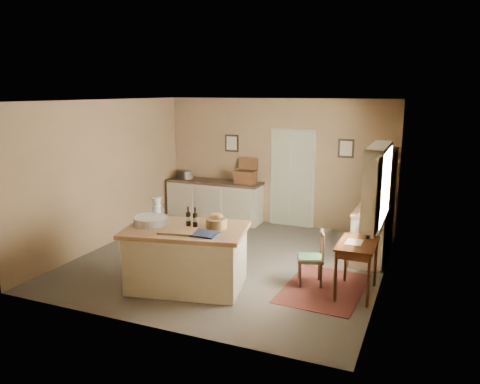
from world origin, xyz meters
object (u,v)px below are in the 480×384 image
object	(u,v)px
sideboard	(215,199)
writing_desk	(357,249)
desk_chair	(310,259)
right_cabinet	(370,235)
work_island	(186,256)
shelving_unit	(387,198)

from	to	relation	value
sideboard	writing_desk	xyz separation A→B (m)	(3.54, -2.74, 0.18)
desk_chair	sideboard	bearing A→B (deg)	118.89
writing_desk	right_cabinet	bearing A→B (deg)	90.01
desk_chair	right_cabinet	bearing A→B (deg)	44.97
right_cabinet	desk_chair	bearing A→B (deg)	-117.00
desk_chair	work_island	bearing A→B (deg)	-172.71
work_island	desk_chair	xyz separation A→B (m)	(1.66, 0.79, -0.08)
desk_chair	right_cabinet	distance (m)	1.52
desk_chair	right_cabinet	xyz separation A→B (m)	(0.69, 1.35, 0.05)
work_island	writing_desk	xyz separation A→B (m)	(2.35, 0.71, 0.18)
work_island	desk_chair	world-z (taller)	work_island
sideboard	right_cabinet	size ratio (longest dim) A/B	2.17
sideboard	shelving_unit	bearing A→B (deg)	-5.73
work_island	sideboard	xyz separation A→B (m)	(-1.19, 3.45, -0.00)
work_island	writing_desk	distance (m)	2.46
writing_desk	shelving_unit	distance (m)	2.39
writing_desk	shelving_unit	bearing A→B (deg)	86.41
shelving_unit	desk_chair	bearing A→B (deg)	-110.06
sideboard	work_island	bearing A→B (deg)	-71.00
desk_chair	shelving_unit	bearing A→B (deg)	51.90
right_cabinet	sideboard	bearing A→B (deg)	159.67
work_island	right_cabinet	distance (m)	3.18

